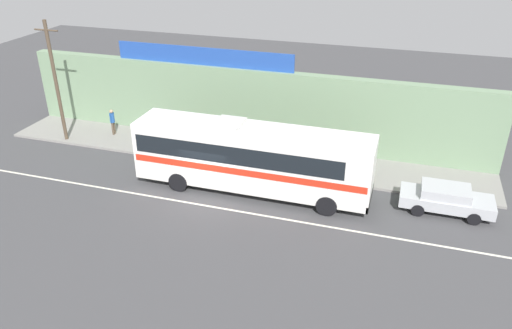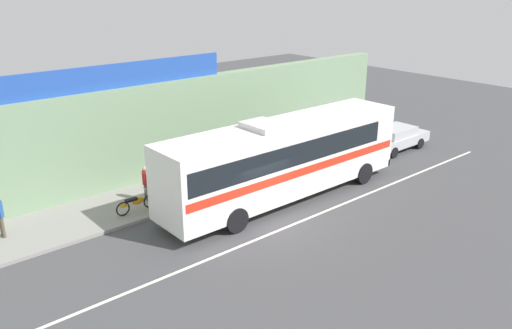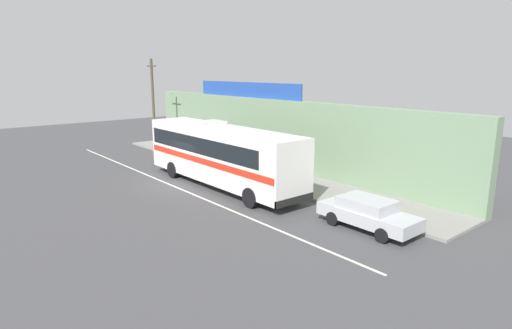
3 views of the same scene
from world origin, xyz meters
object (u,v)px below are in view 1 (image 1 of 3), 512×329
at_px(utility_pole, 56,80).
at_px(pedestrian_near_shop, 192,135).
at_px(pedestrian_far_right, 112,120).
at_px(motorcycle_green, 195,150).
at_px(intercity_bus, 250,155).
at_px(motorcycle_orange, 173,146).
at_px(parked_car, 446,198).

xyz_separation_m(utility_pole, pedestrian_near_shop, (8.42, 1.10, -3.00)).
height_order(utility_pole, pedestrian_far_right, utility_pole).
bearing_deg(motorcycle_green, pedestrian_near_shop, 120.57).
distance_m(intercity_bus, motorcycle_orange, 6.69).
relative_size(parked_car, pedestrian_far_right, 2.59).
height_order(intercity_bus, parked_car, intercity_bus).
distance_m(parked_car, pedestrian_near_shop, 15.01).
bearing_deg(parked_car, pedestrian_far_right, 171.18).
bearing_deg(intercity_bus, parked_car, 5.18).
bearing_deg(motorcycle_orange, intercity_bus, -25.35).
relative_size(parked_car, pedestrian_near_shop, 2.77).
distance_m(parked_car, motorcycle_orange, 15.83).
bearing_deg(parked_car, utility_pole, 176.10).
distance_m(intercity_bus, utility_pole, 13.74).
height_order(motorcycle_orange, pedestrian_far_right, pedestrian_far_right).
relative_size(intercity_bus, motorcycle_green, 6.48).
bearing_deg(pedestrian_far_right, pedestrian_near_shop, -5.10).
distance_m(utility_pole, motorcycle_orange, 8.26).
distance_m(intercity_bus, pedestrian_near_shop, 6.18).
bearing_deg(pedestrian_far_right, intercity_bus, -20.69).
bearing_deg(pedestrian_near_shop, pedestrian_far_right, 174.90).
height_order(motorcycle_orange, motorcycle_green, same).
height_order(intercity_bus, motorcycle_orange, intercity_bus).
height_order(intercity_bus, motorcycle_green, intercity_bus).
height_order(intercity_bus, pedestrian_far_right, intercity_bus).
height_order(intercity_bus, utility_pole, utility_pole).
bearing_deg(pedestrian_far_right, motorcycle_green, -12.90).
bearing_deg(pedestrian_near_shop, motorcycle_green, -59.43).
bearing_deg(motorcycle_green, motorcycle_orange, 173.47).
bearing_deg(pedestrian_far_right, parked_car, -8.82).
bearing_deg(pedestrian_far_right, motorcycle_orange, -14.78).
distance_m(motorcycle_orange, pedestrian_near_shop, 1.32).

